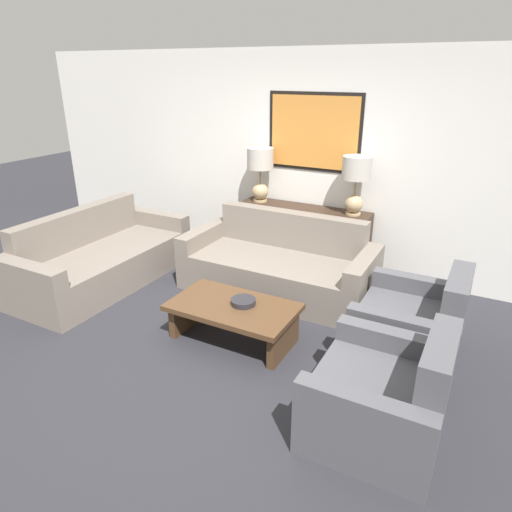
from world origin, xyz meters
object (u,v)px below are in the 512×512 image
table_lamp_left (260,167)px  couch_by_back_wall (279,267)px  table_lamp_right (356,177)px  decorative_bowl (243,302)px  armchair_near_camera (383,398)px  couch_by_side (102,260)px  console_table (303,239)px  armchair_near_back_wall (413,326)px  coffee_table (233,314)px

table_lamp_left → couch_by_back_wall: size_ratio=0.31×
table_lamp_right → decorative_bowl: size_ratio=2.91×
table_lamp_right → armchair_near_camera: (1.00, -2.41, -0.97)m
table_lamp_left → decorative_bowl: size_ratio=2.91×
couch_by_side → decorative_bowl: size_ratio=9.27×
console_table → table_lamp_left: table_lamp_left is taller
console_table → couch_by_back_wall: (0.00, -0.71, -0.12)m
armchair_near_back_wall → coffee_table: bearing=-160.6°
coffee_table → armchair_near_back_wall: size_ratio=1.20×
couch_by_back_wall → couch_by_side: bearing=-157.8°
armchair_near_back_wall → armchair_near_camera: same height
table_lamp_right → decorative_bowl: bearing=-104.2°
couch_by_side → armchair_near_camera: bearing=-14.1°
coffee_table → decorative_bowl: decorative_bowl is taller
table_lamp_left → table_lamp_right: (1.23, 0.00, 0.00)m
console_table → table_lamp_right: 1.05m
coffee_table → armchair_near_camera: armchair_near_camera is taller
couch_by_back_wall → table_lamp_right: bearing=48.9°
table_lamp_right → coffee_table: bearing=-106.0°
couch_by_back_wall → decorative_bowl: (0.16, -1.11, 0.11)m
console_table → couch_by_side: bearing=-142.6°
table_lamp_right → armchair_near_back_wall: 1.92m
console_table → couch_by_back_wall: size_ratio=0.76×
coffee_table → armchair_near_camera: bearing=-19.4°
coffee_table → decorative_bowl: (0.08, 0.06, 0.12)m
console_table → armchair_near_camera: 2.90m
decorative_bowl → armchair_near_camera: (1.46, -0.60, -0.11)m
table_lamp_left → couch_by_back_wall: (0.62, -0.71, -0.97)m
decorative_bowl → console_table: bearing=94.9°
table_lamp_left → decorative_bowl: bearing=-66.9°
armchair_near_back_wall → table_lamp_right: bearing=126.9°
table_lamp_right → couch_by_side: size_ratio=0.31×
couch_by_side → coffee_table: size_ratio=1.85×
decorative_bowl → armchair_near_camera: 1.58m
console_table → armchair_near_camera: bearing=-56.2°
console_table → coffee_table: size_ratio=1.40×
console_table → table_lamp_left: 1.05m
table_lamp_left → armchair_near_camera: (2.23, -2.41, -0.97)m
console_table → coffee_table: 1.88m
table_lamp_left → decorative_bowl: table_lamp_left is taller
coffee_table → table_lamp_left: bearing=110.4°
table_lamp_left → table_lamp_right: same height
couch_by_side → decorative_bowl: couch_by_side is taller
table_lamp_left → armchair_near_back_wall: 2.77m
coffee_table → couch_by_back_wall: bearing=93.9°
coffee_table → decorative_bowl: 0.15m
couch_by_back_wall → coffee_table: size_ratio=1.85×
table_lamp_right → armchair_near_camera: size_ratio=0.70×
table_lamp_left → console_table: bearing=0.0°
table_lamp_left → couch_by_side: size_ratio=0.31×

